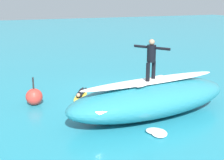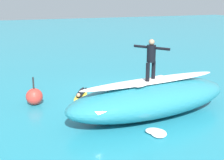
{
  "view_description": "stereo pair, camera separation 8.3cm",
  "coord_description": "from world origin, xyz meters",
  "px_view_note": "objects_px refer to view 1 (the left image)",
  "views": [
    {
      "loc": [
        6.34,
        13.02,
        4.82
      ],
      "look_at": [
        1.14,
        1.15,
        1.24
      ],
      "focal_mm": 47.31,
      "sensor_mm": 36.0,
      "label": 1
    },
    {
      "loc": [
        6.26,
        13.05,
        4.82
      ],
      "look_at": [
        1.14,
        1.15,
        1.24
      ],
      "focal_mm": 47.31,
      "sensor_mm": 36.0,
      "label": 2
    }
  ],
  "objects_px": {
    "surfboard_riding": "(150,81)",
    "surfboard_paddling": "(80,97)",
    "buoy_marker": "(34,97)",
    "surfer_riding": "(151,56)",
    "surfer_paddling": "(81,93)"
  },
  "relations": [
    {
      "from": "surfboard_paddling",
      "to": "buoy_marker",
      "type": "relative_size",
      "value": 1.54
    },
    {
      "from": "surfer_riding",
      "to": "surfer_paddling",
      "type": "height_order",
      "value": "surfer_riding"
    },
    {
      "from": "surfboard_paddling",
      "to": "buoy_marker",
      "type": "height_order",
      "value": "buoy_marker"
    },
    {
      "from": "surfboard_riding",
      "to": "buoy_marker",
      "type": "height_order",
      "value": "surfboard_riding"
    },
    {
      "from": "surfboard_riding",
      "to": "buoy_marker",
      "type": "xyz_separation_m",
      "value": [
        4.28,
        -3.29,
        -1.14
      ]
    },
    {
      "from": "surfboard_riding",
      "to": "surfer_riding",
      "type": "relative_size",
      "value": 1.34
    },
    {
      "from": "surfer_riding",
      "to": "surfboard_paddling",
      "type": "relative_size",
      "value": 0.82
    },
    {
      "from": "surfer_paddling",
      "to": "surfboard_paddling",
      "type": "bearing_deg",
      "value": -0.0
    },
    {
      "from": "surfer_riding",
      "to": "surfboard_paddling",
      "type": "bearing_deg",
      "value": -92.12
    },
    {
      "from": "surfboard_riding",
      "to": "surfboard_paddling",
      "type": "xyz_separation_m",
      "value": [
        1.97,
        -3.45,
        -1.49
      ]
    },
    {
      "from": "surfboard_paddling",
      "to": "buoy_marker",
      "type": "bearing_deg",
      "value": -56.7
    },
    {
      "from": "surfer_riding",
      "to": "surfer_paddling",
      "type": "relative_size",
      "value": 1.13
    },
    {
      "from": "surfer_riding",
      "to": "buoy_marker",
      "type": "height_order",
      "value": "surfer_riding"
    },
    {
      "from": "surfboard_paddling",
      "to": "surfer_paddling",
      "type": "height_order",
      "value": "surfer_paddling"
    },
    {
      "from": "surfer_riding",
      "to": "surfboard_paddling",
      "type": "distance_m",
      "value": 4.7
    }
  ]
}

